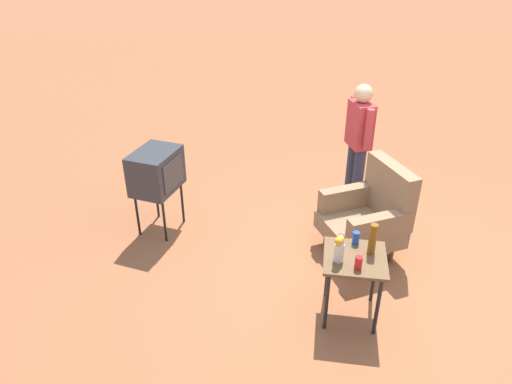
# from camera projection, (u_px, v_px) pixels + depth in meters

# --- Properties ---
(ground_plane) EXTENTS (60.00, 60.00, 0.00)m
(ground_plane) POSITION_uv_depth(u_px,v_px,m) (357.00, 262.00, 5.31)
(ground_plane) COLOR #A05B38
(armchair) EXTENTS (1.04, 1.05, 1.06)m
(armchair) POSITION_uv_depth(u_px,v_px,m) (370.00, 214.00, 5.25)
(armchair) COLOR brown
(armchair) RESTS_ON ground
(side_table) EXTENTS (0.56, 0.56, 0.68)m
(side_table) POSITION_uv_depth(u_px,v_px,m) (354.00, 266.00, 4.34)
(side_table) COLOR black
(side_table) RESTS_ON ground
(tv_on_stand) EXTENTS (0.68, 0.55, 1.03)m
(tv_on_stand) POSITION_uv_depth(u_px,v_px,m) (156.00, 171.00, 5.51)
(tv_on_stand) COLOR black
(tv_on_stand) RESTS_ON ground
(person_standing) EXTENTS (0.54, 0.34, 1.64)m
(person_standing) POSITION_uv_depth(u_px,v_px,m) (358.00, 140.00, 5.91)
(person_standing) COLOR #2D3347
(person_standing) RESTS_ON ground
(soda_can_red) EXTENTS (0.07, 0.07, 0.12)m
(soda_can_red) POSITION_uv_depth(u_px,v_px,m) (358.00, 263.00, 4.11)
(soda_can_red) COLOR red
(soda_can_red) RESTS_ON side_table
(bottle_tall_amber) EXTENTS (0.07, 0.07, 0.30)m
(bottle_tall_amber) POSITION_uv_depth(u_px,v_px,m) (373.00, 239.00, 4.27)
(bottle_tall_amber) COLOR brown
(bottle_tall_amber) RESTS_ON side_table
(soda_can_blue) EXTENTS (0.07, 0.07, 0.12)m
(soda_can_blue) POSITION_uv_depth(u_px,v_px,m) (356.00, 238.00, 4.44)
(soda_can_blue) COLOR blue
(soda_can_blue) RESTS_ON side_table
(flower_vase) EXTENTS (0.15, 0.10, 0.27)m
(flower_vase) POSITION_uv_depth(u_px,v_px,m) (339.00, 247.00, 4.17)
(flower_vase) COLOR silver
(flower_vase) RESTS_ON side_table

